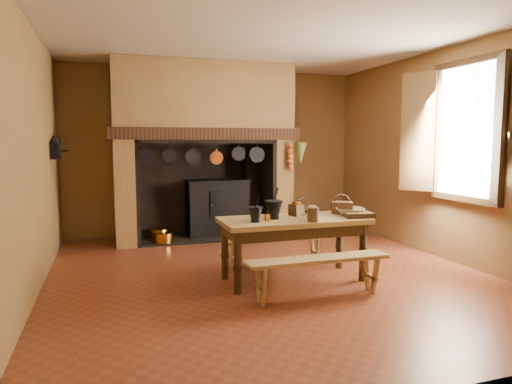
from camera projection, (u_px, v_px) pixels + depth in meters
floor at (268, 274)px, 5.43m from camera, size 5.50×5.50×0.00m
ceiling at (269, 32)px, 5.12m from camera, size 5.50×5.50×0.00m
back_wall at (215, 152)px, 7.87m from camera, size 5.00×0.02×2.80m
wall_left at (31, 159)px, 4.51m from camera, size 0.02×5.50×2.80m
wall_right at (446, 154)px, 6.04m from camera, size 0.02×5.50×2.80m
wall_front at (426, 170)px, 2.67m from camera, size 5.00×0.02×2.80m
chimney_breast at (203, 127)px, 7.32m from camera, size 2.95×0.96×2.80m
iron_range at (217, 206)px, 7.67m from camera, size 1.12×0.55×1.60m
hearth_pans at (159, 236)px, 7.19m from camera, size 0.51×0.62×0.20m
hanging_pans at (207, 156)px, 6.89m from camera, size 1.92×0.29×0.27m
onion_string at (290, 157)px, 7.28m from camera, size 0.12×0.10×0.46m
herb_bunch at (300, 154)px, 7.33m from camera, size 0.20×0.20×0.35m
window at (460, 131)px, 5.59m from camera, size 0.39×1.75×1.76m
wall_coffee_mill at (56, 146)px, 5.98m from camera, size 0.23×0.16×0.31m
work_table at (294, 228)px, 5.14m from camera, size 1.65×0.73×0.71m
bench_front at (318, 268)px, 4.56m from camera, size 1.49×0.26×0.42m
bench_back at (276, 245)px, 5.71m from camera, size 1.33×0.23×0.38m
mortar_large at (274, 209)px, 5.06m from camera, size 0.20×0.20×0.35m
mortar_small at (255, 214)px, 4.85m from camera, size 0.16×0.16×0.28m
coffee_grinder at (296, 209)px, 5.28m from camera, size 0.20×0.18×0.21m
brass_mug_a at (267, 217)px, 4.92m from camera, size 0.08×0.08×0.08m
brass_mug_b at (271, 212)px, 5.22m from camera, size 0.10×0.10×0.10m
mixing_bowl at (350, 212)px, 5.33m from camera, size 0.44×0.44×0.08m
stoneware_crock at (313, 215)px, 4.88m from camera, size 0.13×0.13×0.15m
glass_jar at (313, 212)px, 5.15m from camera, size 0.08×0.08×0.14m
wicker_basket at (342, 207)px, 5.48m from camera, size 0.30×0.26×0.24m
wooden_tray at (359, 215)px, 5.17m from camera, size 0.36×0.28×0.06m
brass_cup at (311, 215)px, 5.05m from camera, size 0.13×0.13×0.10m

